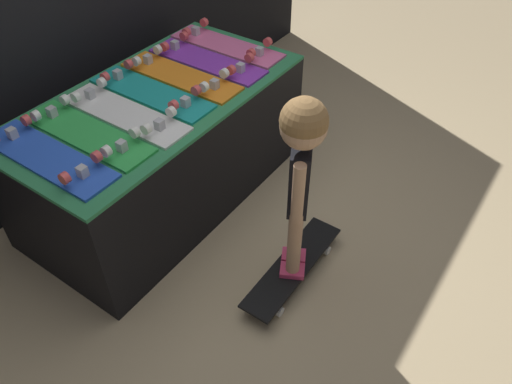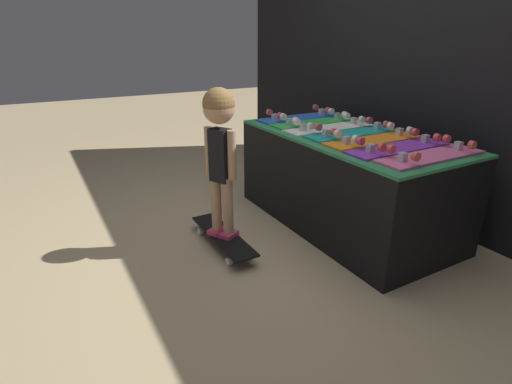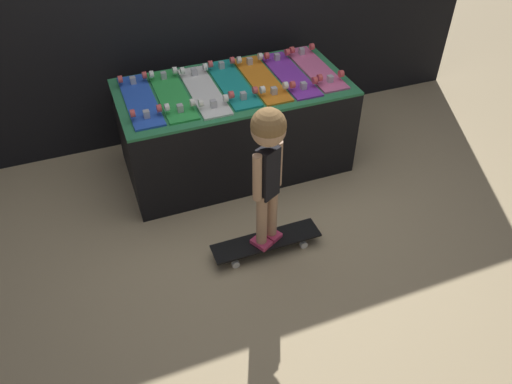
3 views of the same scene
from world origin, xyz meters
name	(u,v)px [view 1 (image 1 of 3)]	position (x,y,z in m)	size (l,w,h in m)	color
ground_plane	(244,230)	(0.00, 0.00, 0.00)	(16.00, 16.00, 0.00)	tan
display_rack	(163,148)	(0.00, 0.58, 0.36)	(1.72, 0.87, 0.72)	black
skateboard_blue_on_rack	(47,156)	(-0.69, 0.61, 0.73)	(0.21, 0.76, 0.09)	blue
skateboard_green_on_rack	(86,132)	(-0.46, 0.60, 0.73)	(0.21, 0.76, 0.09)	green
skateboard_white_on_rack	(124,112)	(-0.23, 0.58, 0.73)	(0.21, 0.76, 0.09)	white
skateboard_teal_on_rack	(151,92)	(0.00, 0.61, 0.73)	(0.21, 0.76, 0.09)	teal
skateboard_orange_on_rack	(180,75)	(0.23, 0.60, 0.73)	(0.21, 0.76, 0.09)	orange
skateboard_purple_on_rack	(207,60)	(0.46, 0.59, 0.73)	(0.21, 0.76, 0.09)	purple
skateboard_pink_on_rack	(227,44)	(0.69, 0.61, 0.73)	(0.21, 0.76, 0.09)	pink
skateboard_on_floor	(293,267)	(-0.12, -0.41, 0.07)	(0.75, 0.18, 0.09)	black
child	(301,160)	(-0.12, -0.41, 0.80)	(0.23, 0.21, 1.02)	#E03D6B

